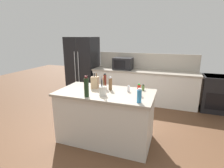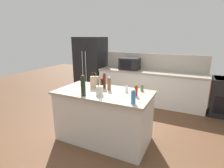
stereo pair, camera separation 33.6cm
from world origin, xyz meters
The scene contains 17 objects.
ground_plane centered at (0.00, 0.00, 0.00)m, with size 14.00×14.00×0.00m, color brown.
back_counter_run centered at (0.30, 2.20, 0.47)m, with size 2.98×0.66×0.94m.
wall_backsplash centered at (0.30, 2.52, 1.17)m, with size 2.94×0.03×0.46m, color #B2A899.
kitchen_island centered at (0.00, 0.00, 0.47)m, with size 1.70×0.90×0.94m.
refrigerator centered at (-1.68, 2.25, 0.93)m, with size 0.91×0.75×1.86m.
range_oven centered at (2.21, 2.20, 0.47)m, with size 0.76×0.65×0.92m.
microwave centered at (-0.32, 2.20, 1.11)m, with size 0.55×0.39×0.34m.
knife_block centered at (-0.26, 0.13, 1.05)m, with size 0.14×0.11×0.29m.
utensil_crock centered at (0.03, -0.19, 1.02)m, with size 0.12×0.12×0.32m.
spice_jar_oregano centered at (0.61, 0.31, 0.99)m, with size 0.05×0.05×0.11m.
salt_shaker centered at (0.38, 0.14, 0.99)m, with size 0.05×0.05×0.11m.
pepper_grinder centered at (0.05, 0.13, 1.05)m, with size 0.06×0.06×0.24m.
vinegar_bottle centered at (-0.08, 0.20, 1.07)m, with size 0.06×0.06×0.28m.
hot_sauce_bottle centered at (0.59, 0.03, 1.03)m, with size 0.06×0.06×0.19m.
soy_sauce_bottle centered at (-0.10, 0.11, 1.04)m, with size 0.06×0.06×0.21m.
dish_soap_bottle centered at (0.66, -0.32, 1.04)m, with size 0.07×0.07×0.22m.
wine_bottle centered at (-0.18, -0.34, 1.10)m, with size 0.08×0.08×0.34m.
Camera 1 is at (1.10, -2.71, 1.88)m, focal length 28.00 mm.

